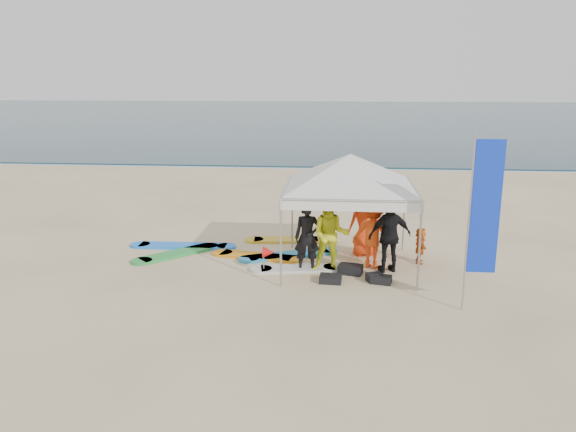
% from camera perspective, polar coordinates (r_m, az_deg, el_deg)
% --- Properties ---
extents(ground, '(120.00, 120.00, 0.00)m').
position_cam_1_polar(ground, '(11.95, -0.86, -8.59)').
color(ground, beige).
rests_on(ground, ground).
extents(ocean, '(160.00, 84.00, 0.08)m').
position_cam_1_polar(ocean, '(71.14, 4.30, 10.16)').
color(ocean, '#0C2633').
rests_on(ocean, ground).
extents(shoreline_foam, '(160.00, 1.20, 0.01)m').
position_cam_1_polar(shoreline_foam, '(29.56, 2.86, 4.95)').
color(shoreline_foam, silver).
rests_on(shoreline_foam, ground).
extents(person_black_a, '(0.65, 0.45, 1.69)m').
position_cam_1_polar(person_black_a, '(13.48, 1.97, -2.16)').
color(person_black_a, black).
rests_on(person_black_a, ground).
extents(person_yellow, '(0.90, 0.70, 1.84)m').
position_cam_1_polar(person_yellow, '(13.42, 4.34, -1.93)').
color(person_yellow, yellow).
rests_on(person_yellow, ground).
extents(person_orange_a, '(1.25, 0.99, 1.69)m').
position_cam_1_polar(person_orange_a, '(13.90, 8.65, -1.84)').
color(person_orange_a, '#F94D16').
rests_on(person_orange_a, ground).
extents(person_black_b, '(1.13, 0.72, 1.80)m').
position_cam_1_polar(person_black_b, '(13.62, 10.30, -1.98)').
color(person_black_b, black).
rests_on(person_black_b, ground).
extents(person_orange_b, '(1.04, 0.88, 1.81)m').
position_cam_1_polar(person_orange_b, '(14.79, 7.81, -0.60)').
color(person_orange_b, '#EB3E14').
rests_on(person_orange_b, ground).
extents(person_seated, '(0.36, 0.88, 0.92)m').
position_cam_1_polar(person_seated, '(14.56, 13.29, -2.91)').
color(person_seated, '#C95211').
rests_on(person_seated, ground).
extents(canopy_tent, '(4.27, 4.27, 3.22)m').
position_cam_1_polar(canopy_tent, '(13.44, 6.36, 6.24)').
color(canopy_tent, '#A5A5A8').
rests_on(canopy_tent, ground).
extents(feather_flag, '(0.60, 0.04, 3.55)m').
position_cam_1_polar(feather_flag, '(11.49, 19.27, 0.62)').
color(feather_flag, '#A5A5A8').
rests_on(feather_flag, ground).
extents(marker_pennant, '(0.28, 0.28, 0.64)m').
position_cam_1_polar(marker_pennant, '(13.48, -1.99, -3.72)').
color(marker_pennant, '#A5A5A8').
rests_on(marker_pennant, ground).
extents(gear_pile, '(1.67, 1.08, 0.22)m').
position_cam_1_polar(gear_pile, '(13.23, 6.84, -5.98)').
color(gear_pile, black).
rests_on(gear_pile, ground).
extents(surfboard_spread, '(5.46, 3.25, 0.07)m').
position_cam_1_polar(surfboard_spread, '(15.04, -4.46, -3.71)').
color(surfboard_spread, '#1C75F0').
rests_on(surfboard_spread, ground).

